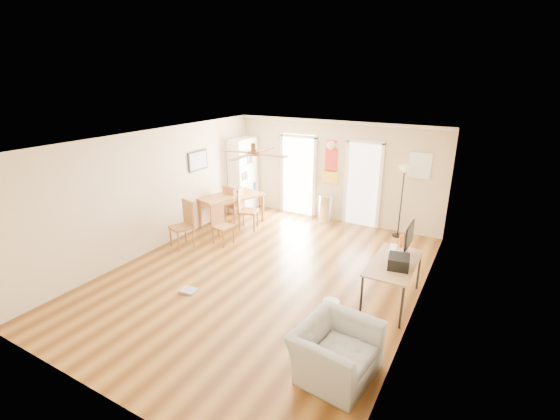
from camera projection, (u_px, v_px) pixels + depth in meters
The scene contains 30 objects.
floor at pixel (265, 275), 7.49m from camera, with size 7.00×7.00×0.00m, color brown.
ceiling at pixel (263, 140), 6.63m from camera, with size 5.50×7.00×0.00m, color silver, non-canonical shape.
wall_back at pixel (335, 172), 9.94m from camera, with size 5.50×0.04×2.60m, color beige, non-canonical shape.
wall_front at pixel (94, 307), 4.18m from camera, with size 5.50×0.04×2.60m, color beige, non-canonical shape.
wall_left at pixel (155, 191), 8.33m from camera, with size 0.04×7.00×2.60m, color beige, non-canonical shape.
wall_right at pixel (420, 242), 5.79m from camera, with size 0.04×7.00×2.60m, color beige, non-canonical shape.
crown_molding at pixel (263, 143), 6.64m from camera, with size 5.50×7.00×0.08m, color white, non-canonical shape.
kitchen_doorway at pixel (298, 176), 10.49m from camera, with size 0.90×0.10×2.10m, color white, non-canonical shape.
bathroom_doorway at pixel (363, 185), 9.66m from camera, with size 0.80×0.10×2.10m, color white, non-canonical shape.
wall_decal at pixel (331, 162), 9.90m from camera, with size 0.46×0.03×1.10m, color red.
ac_grille at pixel (420, 166), 8.83m from camera, with size 0.50×0.04×0.60m, color white.
framed_poster at pixel (198, 161), 9.34m from camera, with size 0.04×0.66×0.48m, color black.
ceiling_fan at pixel (253, 153), 6.44m from camera, with size 1.24×1.24×0.20m, color #593819, non-canonical shape.
bookshelf at pixel (243, 175), 10.79m from camera, with size 0.41×0.91×2.03m, color white, non-canonical shape.
dining_table at pixel (232, 210), 9.92m from camera, with size 0.92×1.53×0.76m, color #9D6932, non-canonical shape.
dining_chair_right_a at pixel (248, 209), 9.57m from camera, with size 0.43×0.43×1.04m, color olive, non-canonical shape.
dining_chair_right_b at pixel (223, 224), 8.74m from camera, with size 0.38×0.38×0.93m, color #A87536, non-canonical shape.
dining_chair_near at pixel (181, 225), 8.56m from camera, with size 0.43×0.43×1.04m, color olive, non-canonical shape.
dining_chair_far at pixel (234, 203), 10.14m from camera, with size 0.40×0.40×0.96m, color brown, non-canonical shape.
trash_can at pixel (325, 209), 10.04m from camera, with size 0.34×0.34×0.74m, color silver.
torchiere_lamp at pixel (401, 202), 9.01m from camera, with size 0.32×0.32×1.71m, color black, non-canonical shape.
computer_desk at pixel (392, 282), 6.49m from camera, with size 0.70×1.41×0.75m, color #A57D59, non-canonical shape.
imac at pixel (409, 239), 6.56m from camera, with size 0.08×0.58×0.54m, color black, non-canonical shape.
keyboard at pixel (393, 248), 6.86m from camera, with size 0.12×0.37×0.01m, color white.
printer at pixel (399, 262), 6.16m from camera, with size 0.32×0.38×0.19m, color black.
orange_bottle at pixel (401, 241), 6.90m from camera, with size 0.07×0.07×0.22m, color orange.
wastebasket_a at pixel (332, 312), 6.07m from camera, with size 0.25×0.25×0.29m, color silver.
wastebasket_b at pixel (331, 310), 6.12m from camera, with size 0.27×0.27×0.31m, color silver.
floor_cloth at pixel (189, 291), 6.91m from camera, with size 0.29×0.23×0.04m, color #979792.
armchair at pixel (336, 351), 4.93m from camera, with size 1.05×0.92×0.68m, color #9D9E99.
Camera 1 is at (3.52, -5.65, 3.67)m, focal length 24.86 mm.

